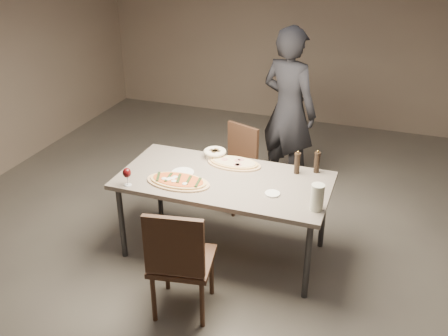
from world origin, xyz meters
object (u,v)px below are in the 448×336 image
(dining_table, at_px, (224,184))
(zucchini_pizza, at_px, (178,181))
(bread_basket, at_px, (215,153))
(carafe, at_px, (317,197))
(ham_pizza, at_px, (234,163))
(chair_near, at_px, (179,258))
(diner, at_px, (289,111))
(chair_far, at_px, (236,162))
(pepper_mill_left, at_px, (297,163))

(dining_table, distance_m, zucchini_pizza, 0.40)
(bread_basket, distance_m, carafe, 1.21)
(ham_pizza, distance_m, chair_near, 1.19)
(zucchini_pizza, height_order, carafe, carafe)
(ham_pizza, relative_size, diner, 0.27)
(dining_table, relative_size, chair_far, 2.12)
(bread_basket, bearing_deg, diner, 66.88)
(pepper_mill_left, distance_m, chair_far, 1.01)
(chair_near, xyz_separation_m, chair_far, (-0.14, 1.76, -0.06))
(ham_pizza, height_order, chair_far, chair_far)
(carafe, distance_m, diner, 1.76)
(carafe, relative_size, diner, 0.12)
(zucchini_pizza, height_order, chair_far, chair_far)
(ham_pizza, bearing_deg, carafe, -8.57)
(dining_table, distance_m, diner, 1.45)
(dining_table, height_order, ham_pizza, ham_pizza)
(bread_basket, height_order, pepper_mill_left, pepper_mill_left)
(ham_pizza, xyz_separation_m, pepper_mill_left, (0.56, 0.02, 0.08))
(pepper_mill_left, relative_size, carafe, 1.00)
(chair_near, xyz_separation_m, diner, (0.26, 2.30, 0.37))
(ham_pizza, distance_m, pepper_mill_left, 0.57)
(dining_table, height_order, chair_far, chair_far)
(carafe, height_order, diner, diner)
(chair_near, bearing_deg, ham_pizza, 78.50)
(dining_table, relative_size, bread_basket, 8.60)
(dining_table, distance_m, chair_near, 0.90)
(pepper_mill_left, distance_m, carafe, 0.61)
(carafe, bearing_deg, bread_basket, 150.07)
(bread_basket, bearing_deg, ham_pizza, -21.74)
(dining_table, bearing_deg, ham_pizza, 90.59)
(dining_table, xyz_separation_m, bread_basket, (-0.22, 0.37, 0.10))
(pepper_mill_left, height_order, diner, diner)
(chair_near, bearing_deg, carafe, 26.80)
(chair_far, xyz_separation_m, diner, (0.40, 0.53, 0.42))
(dining_table, xyz_separation_m, ham_pizza, (-0.00, 0.28, 0.07))
(chair_near, distance_m, diner, 2.34)
(dining_table, relative_size, chair_near, 1.89)
(zucchini_pizza, relative_size, chair_far, 0.65)
(pepper_mill_left, xyz_separation_m, carafe, (0.27, -0.54, 0.01))
(chair_far, bearing_deg, chair_near, 115.82)
(zucchini_pizza, xyz_separation_m, bread_basket, (0.12, 0.57, 0.03))
(bread_basket, relative_size, chair_far, 0.25)
(pepper_mill_left, xyz_separation_m, chair_near, (-0.59, -1.19, -0.32))
(zucchini_pizza, xyz_separation_m, ham_pizza, (0.33, 0.48, -0.00))
(bread_basket, distance_m, pepper_mill_left, 0.79)
(carafe, bearing_deg, dining_table, 164.01)
(pepper_mill_left, bearing_deg, bread_basket, 175.51)
(diner, bearing_deg, carafe, 132.97)
(zucchini_pizza, xyz_separation_m, chair_far, (0.16, 1.08, -0.29))
(dining_table, height_order, pepper_mill_left, pepper_mill_left)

